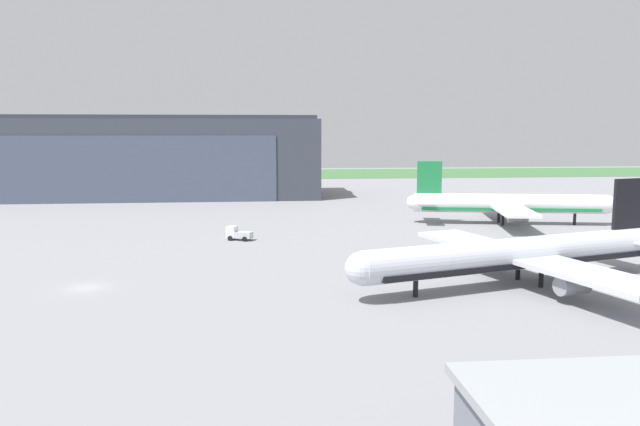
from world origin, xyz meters
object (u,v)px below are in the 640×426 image
object	(u,v)px
maintenance_hangar	(140,158)
ops_van	(238,234)
airliner_far_left	(509,204)
airliner_near_right	(520,255)

from	to	relation	value
maintenance_hangar	ops_van	bearing A→B (deg)	-67.64
maintenance_hangar	airliner_far_left	xyz separation A→B (m)	(80.12, -57.17, -6.71)
airliner_near_right	airliner_far_left	bearing A→B (deg)	68.76
ops_van	airliner_near_right	bearing A→B (deg)	-43.99
airliner_far_left	ops_van	size ratio (longest dim) A/B	8.52
airliner_near_right	airliner_far_left	size ratio (longest dim) A/B	1.09
airliner_near_right	ops_van	world-z (taller)	airliner_near_right
maintenance_hangar	ops_van	size ratio (longest dim) A/B	21.01
maintenance_hangar	airliner_far_left	size ratio (longest dim) A/B	2.47
maintenance_hangar	airliner_near_right	distance (m)	120.17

